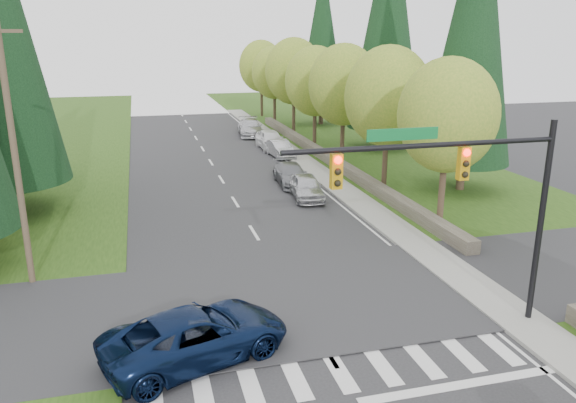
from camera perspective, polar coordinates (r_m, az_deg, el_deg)
name	(u,v)px	position (r m, az deg, el deg)	size (l,w,h in m)	color
grass_east	(445,191)	(36.11, 15.68, 1.07)	(14.00, 110.00, 0.06)	#244412
cross_street	(295,300)	(20.77, 0.73, -9.93)	(120.00, 8.00, 0.10)	#28282B
sidewalk_east	(341,189)	(35.28, 5.45, 1.32)	(1.80, 80.00, 0.13)	gray
curb_east	(329,189)	(35.00, 4.14, 1.23)	(0.20, 80.00, 0.13)	gray
stone_wall_north	(326,157)	(43.10, 3.93, 4.52)	(0.70, 40.00, 0.70)	#4C4438
traffic_signal	(467,183)	(17.71, 17.69, 1.80)	(8.70, 0.37, 6.80)	black
utility_pole	(15,153)	(22.74, -26.02, 4.43)	(1.60, 0.24, 10.00)	#473828
decid_tree_0	(448,116)	(28.06, 15.93, 8.39)	(4.80, 4.80, 8.37)	#38281C
decid_tree_1	(388,97)	(34.24, 10.13, 10.45)	(5.20, 5.20, 8.80)	#38281C
decid_tree_2	(344,85)	(40.59, 5.69, 11.71)	(5.00, 5.00, 8.82)	#38281C
decid_tree_3	(315,81)	(47.25, 2.78, 12.10)	(5.00, 5.00, 8.55)	#38281C
decid_tree_4	(294,71)	(53.95, 0.60, 13.08)	(5.40, 5.40, 9.18)	#38281C
decid_tree_5	(274,73)	(60.70, -1.39, 12.95)	(4.80, 4.80, 8.30)	#38281C
decid_tree_6	(261,66)	(67.52, -2.73, 13.57)	(5.20, 5.20, 8.86)	#38281C
conifer_e_a	(474,26)	(35.45, 18.40, 16.56)	(5.44, 5.44, 17.80)	#38281C
conifer_e_b	(388,16)	(48.29, 10.17, 18.06)	(6.12, 6.12, 19.80)	#38281C
conifer_e_c	(322,36)	(60.96, 3.49, 16.48)	(5.10, 5.10, 16.80)	#38281C
suv_navy	(196,335)	(17.18, -9.29, -13.26)	(2.57, 5.58, 1.55)	#0B1837
parked_car_a	(306,187)	(33.04, 1.88, 1.51)	(1.69, 4.20, 1.43)	#B7B8BD
parked_car_b	(291,174)	(36.22, 0.34, 2.77)	(1.86, 4.57, 1.33)	slate
parked_car_c	(280,149)	(44.65, -0.80, 5.38)	(1.39, 3.98, 1.31)	#B1B0B6
parked_car_d	(270,140)	(47.87, -1.80, 6.31)	(1.91, 4.75, 1.62)	white
parked_car_e	(250,127)	(54.56, -3.86, 7.51)	(2.21, 5.43, 1.58)	#B1B1B6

